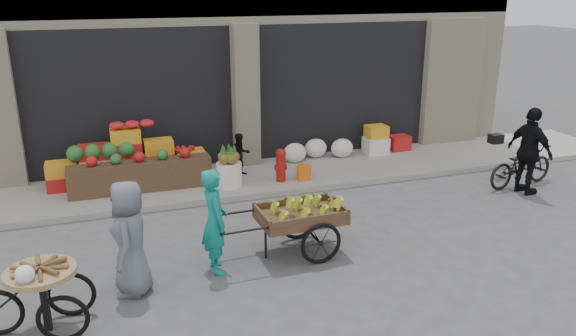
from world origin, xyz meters
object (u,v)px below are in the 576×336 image
object	(u,v)px
vendor_grey	(130,238)
banana_cart	(298,213)
seated_person	(240,154)
tricycle_cart	(42,290)
cyclist	(530,151)
vendor_woman	(215,221)
bicycle	(521,165)
orange_bucket	(304,172)
pineapple_bin	(229,174)
fire_hydrant	(281,164)

from	to	relation	value
vendor_grey	banana_cart	bearing A→B (deg)	111.73
seated_person	tricycle_cart	distance (m)	5.90
seated_person	cyclist	bearing A→B (deg)	-36.65
seated_person	vendor_woman	bearing A→B (deg)	-119.70
banana_cart	seated_person	bearing A→B (deg)	87.78
bicycle	orange_bucket	bearing A→B (deg)	61.79
pineapple_bin	fire_hydrant	world-z (taller)	fire_hydrant
orange_bucket	bicycle	world-z (taller)	bicycle
vendor_woman	tricycle_cart	bearing A→B (deg)	106.02
fire_hydrant	banana_cart	distance (m)	3.09
banana_cart	bicycle	size ratio (longest dim) A/B	1.33
fire_hydrant	seated_person	xyz separation A→B (m)	(-0.70, 0.65, 0.08)
fire_hydrant	orange_bucket	xyz separation A→B (m)	(0.50, -0.05, -0.23)
bicycle	pineapple_bin	bearing A→B (deg)	66.01
seated_person	cyclist	xyz separation A→B (m)	(5.30, -2.66, 0.31)
tricycle_cart	bicycle	size ratio (longest dim) A/B	0.85
vendor_woman	bicycle	bearing A→B (deg)	-81.05
vendor_woman	fire_hydrant	bearing A→B (deg)	-36.90
vendor_woman	vendor_grey	world-z (taller)	vendor_grey
banana_cart	orange_bucket	bearing A→B (deg)	65.64
banana_cart	vendor_woman	xyz separation A→B (m)	(-1.34, -0.14, 0.11)
bicycle	tricycle_cart	bearing A→B (deg)	96.19
vendor_woman	bicycle	world-z (taller)	vendor_woman
fire_hydrant	seated_person	bearing A→B (deg)	137.12
orange_bucket	banana_cart	distance (m)	3.22
orange_bucket	seated_person	size ratio (longest dim) A/B	0.34
orange_bucket	vendor_grey	distance (m)	5.06
vendor_woman	cyclist	distance (m)	6.75
tricycle_cart	cyclist	bearing A→B (deg)	20.59
pineapple_bin	tricycle_cart	world-z (taller)	tricycle_cart
fire_hydrant	orange_bucket	size ratio (longest dim) A/B	2.22
banana_cart	cyclist	xyz separation A→B (m)	(5.31, 0.99, 0.21)
orange_bucket	seated_person	distance (m)	1.42
vendor_woman	cyclist	xyz separation A→B (m)	(6.65, 1.14, 0.09)
banana_cart	vendor_grey	size ratio (longest dim) A/B	1.40
orange_bucket	cyclist	bearing A→B (deg)	-25.55
pineapple_bin	orange_bucket	size ratio (longest dim) A/B	1.62
pineapple_bin	banana_cart	bearing A→B (deg)	-82.83
bicycle	cyclist	world-z (taller)	cyclist
orange_bucket	tricycle_cart	size ratio (longest dim) A/B	0.22
seated_person	tricycle_cart	xyz separation A→B (m)	(-3.67, -4.62, -0.02)
vendor_woman	cyclist	world-z (taller)	cyclist
seated_person	banana_cart	bearing A→B (deg)	-100.26
vendor_woman	orange_bucket	bearing A→B (deg)	-43.27
vendor_grey	cyclist	size ratio (longest dim) A/B	0.91
orange_bucket	cyclist	xyz separation A→B (m)	(4.10, -1.96, 0.62)
vendor_woman	vendor_grey	distance (m)	1.23
seated_person	vendor_woman	distance (m)	4.04
tricycle_cart	vendor_grey	bearing A→B (deg)	36.70
orange_bucket	vendor_woman	xyz separation A→B (m)	(-2.56, -3.10, 0.53)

